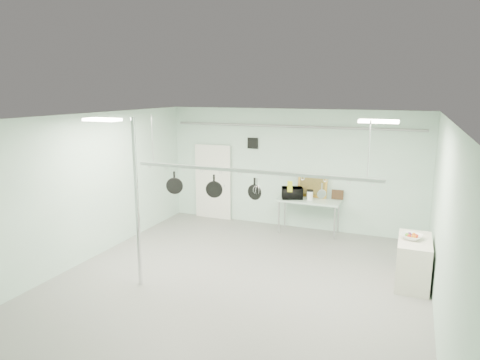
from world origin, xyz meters
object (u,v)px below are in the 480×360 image
at_px(microwave, 292,193).
at_px(coffee_canister, 310,196).
at_px(fruit_bowl, 412,237).
at_px(pot_rack, 250,170).
at_px(skillet_mid, 214,186).
at_px(skillet_right, 254,188).
at_px(skillet_left, 174,183).
at_px(chrome_pole, 137,204).
at_px(prep_table, 309,202).
at_px(side_cabinet, 413,262).

xyz_separation_m(microwave, coffee_canister, (0.46, 0.03, -0.03)).
bearing_deg(fruit_bowl, pot_rack, -159.26).
height_order(fruit_bowl, skillet_mid, skillet_mid).
bearing_deg(coffee_canister, skillet_right, -95.71).
distance_m(pot_rack, skillet_mid, 0.83).
relative_size(microwave, skillet_left, 1.14).
distance_m(microwave, coffee_canister, 0.46).
bearing_deg(skillet_right, pot_rack, -167.79).
height_order(microwave, skillet_left, skillet_left).
height_order(coffee_canister, skillet_left, skillet_left).
distance_m(chrome_pole, microwave, 4.58).
xyz_separation_m(skillet_left, skillet_mid, (0.88, 0.00, 0.00)).
height_order(skillet_left, skillet_right, same).
relative_size(prep_table, skillet_left, 3.43).
bearing_deg(skillet_mid, skillet_left, 167.39).
bearing_deg(fruit_bowl, side_cabinet, 7.62).
xyz_separation_m(pot_rack, skillet_left, (-1.62, 0.00, -0.38)).
bearing_deg(prep_table, coffee_canister, -50.72).
height_order(fruit_bowl, skillet_right, skillet_right).
height_order(prep_table, skillet_left, skillet_left).
relative_size(chrome_pole, side_cabinet, 2.67).
distance_m(skillet_left, skillet_right, 1.71).
relative_size(microwave, fruit_bowl, 1.38).
bearing_deg(skillet_left, skillet_mid, -21.06).
distance_m(side_cabinet, pot_rack, 3.62).
bearing_deg(fruit_bowl, chrome_pole, -157.39).
xyz_separation_m(side_cabinet, fruit_bowl, (-0.07, -0.01, 0.50)).
bearing_deg(skillet_left, chrome_pole, -128.34).
bearing_deg(skillet_left, coffee_canister, 37.00).
bearing_deg(coffee_canister, chrome_pole, -119.08).
distance_m(prep_table, skillet_mid, 3.64).
bearing_deg(skillet_mid, coffee_canister, 57.87).
bearing_deg(side_cabinet, skillet_left, -166.47).
bearing_deg(microwave, pot_rack, 70.39).
xyz_separation_m(coffee_canister, skillet_mid, (-1.16, -3.27, 0.83)).
distance_m(side_cabinet, skillet_right, 3.38).
relative_size(skillet_mid, skillet_right, 1.17).
relative_size(skillet_left, skillet_mid, 1.00).
xyz_separation_m(chrome_pole, pot_rack, (1.90, 0.90, 0.63)).
bearing_deg(pot_rack, fruit_bowl, 20.74).
xyz_separation_m(side_cabinet, microwave, (-2.99, 2.15, 0.60)).
distance_m(prep_table, skillet_left, 4.00).
xyz_separation_m(pot_rack, microwave, (-0.04, 3.25, -1.18)).
bearing_deg(chrome_pole, microwave, 65.85).
distance_m(pot_rack, coffee_canister, 3.52).
height_order(coffee_canister, skillet_mid, skillet_mid).
xyz_separation_m(chrome_pole, microwave, (1.86, 4.15, -0.55)).
xyz_separation_m(skillet_mid, skillet_right, (0.83, 0.00, 0.03)).
height_order(microwave, coffee_canister, microwave).
bearing_deg(fruit_bowl, prep_table, 138.31).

